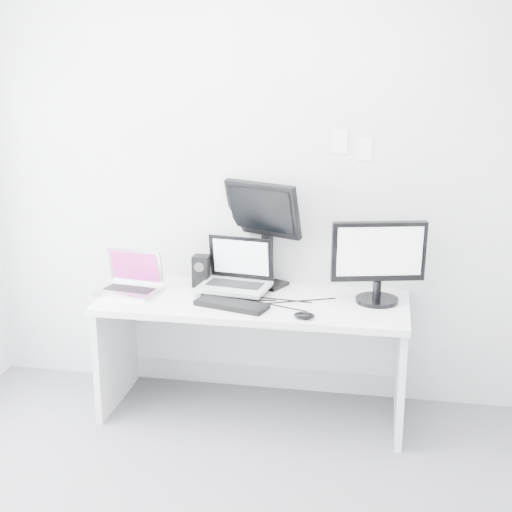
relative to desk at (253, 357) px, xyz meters
name	(u,v)px	position (x,y,z in m)	size (l,w,h in m)	color
back_wall	(264,184)	(0.00, 0.35, 0.99)	(3.60, 3.60, 0.00)	silver
desk	(253,357)	(0.00, 0.00, 0.00)	(1.80, 0.70, 0.73)	white
macbook	(127,272)	(-0.76, -0.03, 0.50)	(0.36, 0.27, 0.27)	#B3B2B7
speaker	(201,271)	(-0.36, 0.19, 0.46)	(0.10, 0.10, 0.19)	black
dell_laptop	(234,267)	(-0.13, 0.07, 0.53)	(0.41, 0.32, 0.34)	#A4A6AB
rear_monitor	(265,232)	(0.02, 0.28, 0.70)	(0.49, 0.18, 0.67)	black
samsung_monitor	(379,261)	(0.71, 0.08, 0.61)	(0.54, 0.25, 0.50)	black
keyboard	(232,305)	(-0.10, -0.16, 0.38)	(0.42, 0.15, 0.03)	black
mouse	(304,315)	(0.33, -0.27, 0.38)	(0.12, 0.07, 0.04)	black
wall_note_0	(339,142)	(0.45, 0.34, 1.26)	(0.10, 0.00, 0.14)	white
wall_note_1	(365,149)	(0.60, 0.34, 1.22)	(0.09, 0.00, 0.13)	white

